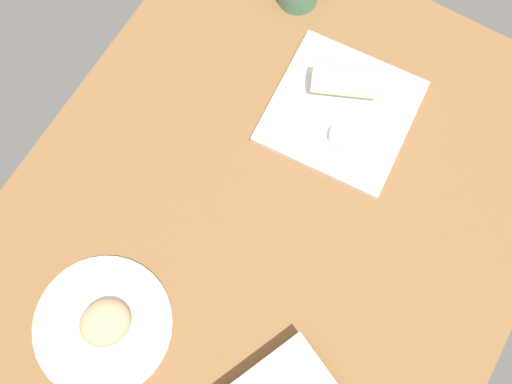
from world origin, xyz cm
name	(u,v)px	position (x,y,z in cm)	size (l,w,h in cm)	color
dining_table	(273,217)	(0.00, 0.00, 2.00)	(110.00, 90.00, 4.00)	brown
round_plate	(103,325)	(-31.46, 14.86, 4.70)	(23.51, 23.51, 1.40)	silver
scone_pastry	(105,323)	(-30.70, 14.03, 7.86)	(8.47, 7.71, 4.91)	tan
square_plate	(341,112)	(23.64, -1.11, 4.80)	(25.51, 25.51, 1.60)	white
sauce_cup	(341,136)	(18.48, -3.63, 6.84)	(4.52, 4.52, 2.30)	silver
breakfast_wrap	(345,81)	(27.77, 0.89, 8.42)	(5.64, 5.64, 12.33)	beige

